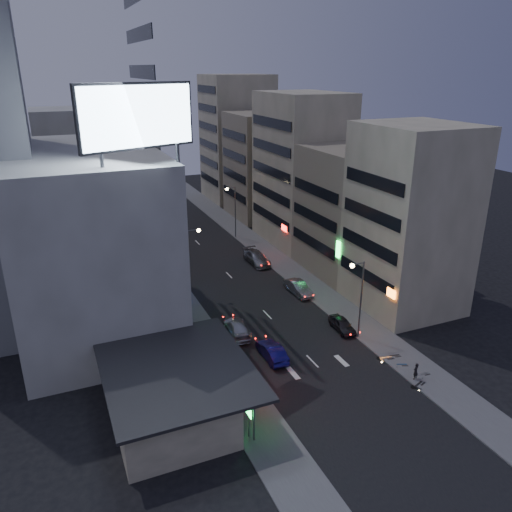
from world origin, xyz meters
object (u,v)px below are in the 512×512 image
parked_car_left (172,254)px  road_car_silver (237,328)px  parked_car_right_near (342,325)px  scooter_black_a (421,376)px  parked_car_right_mid (298,288)px  scooter_blue (407,359)px  scooter_silver_b (392,351)px  person (416,371)px  parked_car_right_far (257,258)px  road_car_blue (272,351)px  scooter_silver_a (428,367)px  scooter_black_b (399,349)px

parked_car_left → road_car_silver: road_car_silver is taller
parked_car_right_near → scooter_black_a: (1.34, -10.31, -0.03)m
parked_car_right_mid → parked_car_left: parked_car_right_mid is taller
scooter_blue → scooter_silver_b: scooter_silver_b is taller
person → scooter_black_a: size_ratio=0.90×
parked_car_right_far → road_car_blue: (-8.14, -22.51, -0.08)m
parked_car_right_mid → scooter_black_a: 19.99m
road_car_silver → scooter_silver_b: size_ratio=2.75×
parked_car_right_near → road_car_silver: (-10.18, 3.45, 0.08)m
parked_car_right_far → scooter_silver_a: bearing=-84.3°
person → scooter_silver_a: size_ratio=0.94×
parked_car_left → road_car_blue: bearing=98.1°
parked_car_right_mid → person: (1.07, -19.51, 0.12)m
scooter_black_b → road_car_blue: bearing=80.3°
road_car_silver → parked_car_right_near: bearing=169.6°
parked_car_right_far → person: person is taller
parked_car_right_far → person: (1.75, -30.46, 0.06)m
scooter_silver_a → parked_car_right_near: bearing=15.8°
scooter_black_a → scooter_blue: (0.64, 2.58, -0.03)m
road_car_silver → scooter_black_a: 17.94m
person → scooter_blue: 2.35m
parked_car_right_far → person: size_ratio=3.70×
scooter_silver_b → parked_car_left: bearing=31.9°
road_car_silver → scooter_silver_b: (11.69, -9.61, -0.05)m
parked_car_right_mid → parked_car_left: size_ratio=0.88×
scooter_silver_a → scooter_black_b: (-0.42, 3.33, 0.01)m
parked_car_left → parked_car_right_far: size_ratio=0.93×
road_car_silver → scooter_blue: road_car_silver is taller
road_car_silver → scooter_blue: bearing=145.7°
parked_car_right_far → road_car_silver: size_ratio=1.11×
road_car_silver → scooter_black_a: size_ratio=3.01×
parked_car_right_far → road_car_silver: parked_car_right_far is taller
scooter_blue → scooter_silver_b: 1.64m
road_car_blue → parked_car_right_far: bearing=-108.9°
parked_car_right_near → parked_car_left: size_ratio=0.74×
parked_car_right_mid → person: 19.54m
scooter_silver_a → scooter_black_b: size_ratio=0.98×
parked_car_left → scooter_silver_a: size_ratio=3.24×
person → scooter_black_a: bearing=105.7°
scooter_black_a → scooter_silver_a: bearing=-80.1°
parked_car_right_near → scooter_silver_b: size_ratio=2.11×
road_car_blue → scooter_blue: road_car_blue is taller
parked_car_right_mid → scooter_blue: parked_car_right_mid is taller
scooter_silver_a → scooter_blue: scooter_silver_a is taller
scooter_silver_b → road_car_blue: bearing=79.0°
scooter_silver_a → scooter_black_b: 3.36m
parked_car_right_far → road_car_silver: 19.59m
scooter_silver_a → scooter_silver_b: size_ratio=0.88×
parked_car_right_near → road_car_silver: bearing=165.3°
scooter_blue → scooter_black_b: scooter_black_b is taller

